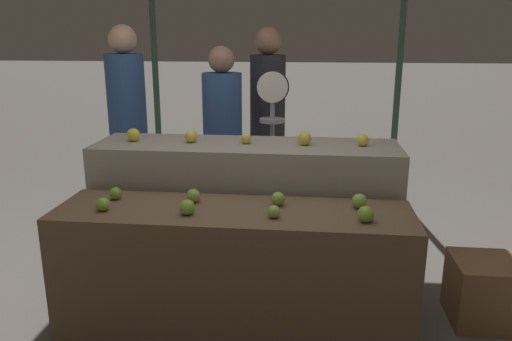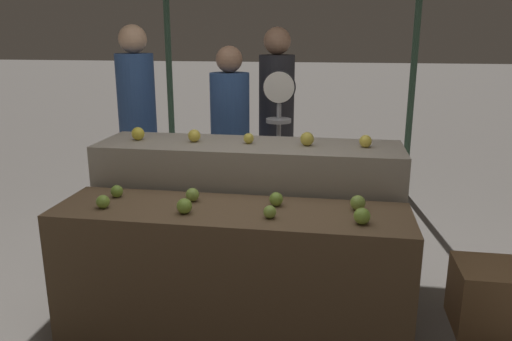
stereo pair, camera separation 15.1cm
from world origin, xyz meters
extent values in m
plane|color=#66605B|center=(0.00, 0.00, 0.00)|extent=(60.00, 60.00, 0.00)
cylinder|color=#33513D|center=(-1.36, 3.02, 1.40)|extent=(0.07, 0.07, 2.80)
cylinder|color=#33513D|center=(1.36, 3.02, 1.40)|extent=(0.07, 0.07, 2.80)
cube|color=brown|center=(0.00, 0.00, 0.40)|extent=(2.02, 0.55, 0.80)
cube|color=gray|center=(0.00, 0.60, 0.52)|extent=(2.02, 0.55, 1.05)
sphere|color=#84AD3D|center=(-0.72, -0.10, 0.83)|extent=(0.08, 0.08, 0.08)
sphere|color=#84AD3D|center=(-0.23, -0.11, 0.84)|extent=(0.09, 0.09, 0.09)
sphere|color=#8EB247|center=(0.24, -0.10, 0.83)|extent=(0.07, 0.07, 0.07)
sphere|color=#84AD3D|center=(0.72, -0.11, 0.84)|extent=(0.09, 0.09, 0.09)
sphere|color=#7AA338|center=(-0.72, 0.10, 0.83)|extent=(0.07, 0.07, 0.07)
sphere|color=#8EB247|center=(-0.25, 0.10, 0.84)|extent=(0.08, 0.08, 0.08)
sphere|color=#84AD3D|center=(0.25, 0.10, 0.84)|extent=(0.08, 0.08, 0.08)
sphere|color=#8EB247|center=(0.71, 0.10, 0.84)|extent=(0.09, 0.09, 0.09)
sphere|color=gold|center=(-0.77, 0.59, 1.09)|extent=(0.09, 0.09, 0.09)
sphere|color=yellow|center=(-0.37, 0.60, 1.09)|extent=(0.08, 0.08, 0.08)
sphere|color=gold|center=(0.00, 0.60, 1.08)|extent=(0.07, 0.07, 0.07)
sphere|color=gold|center=(0.39, 0.60, 1.09)|extent=(0.09, 0.09, 0.09)
sphere|color=yellow|center=(0.76, 0.61, 1.09)|extent=(0.08, 0.08, 0.08)
cylinder|color=#99999E|center=(0.12, 1.31, 0.69)|extent=(0.04, 0.04, 1.37)
cylinder|color=black|center=(0.12, 1.31, 1.35)|extent=(0.26, 0.01, 0.26)
cylinder|color=silver|center=(0.12, 1.29, 1.35)|extent=(0.24, 0.02, 0.24)
cylinder|color=#99999E|center=(0.12, 1.29, 1.16)|extent=(0.01, 0.01, 0.14)
cylinder|color=#99999E|center=(0.12, 1.29, 1.09)|extent=(0.20, 0.20, 0.03)
cube|color=#2D2D38|center=(-0.32, 1.48, 0.39)|extent=(0.29, 0.24, 0.77)
cylinder|color=#2D4C84|center=(-0.32, 1.48, 1.11)|extent=(0.44, 0.44, 0.67)
sphere|color=#936B51|center=(-0.32, 1.48, 1.55)|extent=(0.22, 0.22, 0.22)
cube|color=#2D2D38|center=(0.03, 1.85, 0.42)|extent=(0.27, 0.22, 0.84)
cylinder|color=#232328|center=(0.03, 1.85, 1.21)|extent=(0.41, 0.41, 0.73)
sphere|color=#936B51|center=(0.03, 1.85, 1.69)|extent=(0.24, 0.24, 0.24)
cube|color=#2D2D38|center=(-1.17, 1.55, 0.43)|extent=(0.27, 0.18, 0.85)
cylinder|color=#2D4C84|center=(-1.17, 1.55, 1.22)|extent=(0.37, 0.37, 0.74)
sphere|color=tan|center=(-1.17, 1.55, 1.71)|extent=(0.24, 0.24, 0.24)
cube|color=olive|center=(1.53, 0.32, 0.20)|extent=(0.41, 0.41, 0.41)
camera|label=1|loc=(0.42, -2.62, 1.75)|focal=35.00mm
camera|label=2|loc=(0.57, -2.60, 1.75)|focal=35.00mm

